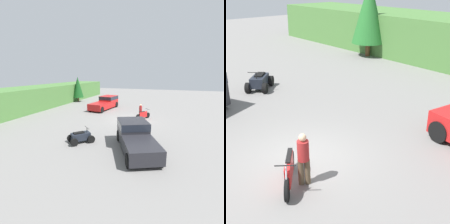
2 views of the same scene
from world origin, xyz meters
TOP-DOWN VIEW (x-y plane):
  - ground_plane at (0.00, 0.00)m, footprint 80.00×80.00m
  - tree_left at (-9.58, 12.72)m, footprint 2.61×2.61m
  - dirt_bike at (0.98, -1.23)m, footprint 1.79×1.40m
  - quad_atv at (-7.74, 2.25)m, footprint 2.20×2.16m
  - rider_person at (1.25, -0.88)m, footprint 0.48×0.48m

SIDE VIEW (x-z plane):
  - ground_plane at x=0.00m, z-range 0.00..0.00m
  - quad_atv at x=-7.74m, z-range -0.13..1.01m
  - dirt_bike at x=0.98m, z-range -0.10..1.04m
  - rider_person at x=1.25m, z-range 0.07..1.79m
  - tree_left at x=-9.58m, z-range 0.52..6.45m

